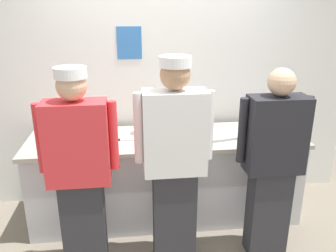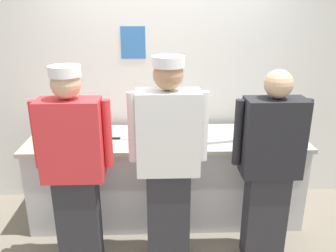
{
  "view_description": "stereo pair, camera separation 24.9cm",
  "coord_description": "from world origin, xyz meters",
  "px_view_note": "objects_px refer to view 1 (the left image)",
  "views": [
    {
      "loc": [
        -0.35,
        -2.76,
        2.12
      ],
      "look_at": [
        0.01,
        0.36,
        1.01
      ],
      "focal_mm": 36.98,
      "sensor_mm": 36.0,
      "label": 1
    },
    {
      "loc": [
        -0.1,
        -2.78,
        2.12
      ],
      "look_at": [
        0.01,
        0.36,
        1.01
      ],
      "focal_mm": 36.98,
      "sensor_mm": 36.0,
      "label": 2
    }
  ],
  "objects_px": {
    "sheet_tray": "(218,135)",
    "mixing_bowl_steel": "(261,126)",
    "squeeze_bottle_primary": "(149,122)",
    "chef_center": "(175,159)",
    "chef_far_right": "(273,162)",
    "chefs_knife": "(123,140)",
    "plate_stack_rear": "(79,138)",
    "squeeze_bottle_spare": "(285,127)",
    "ramekin_yellow_sauce": "(67,131)",
    "deli_cup": "(175,125)",
    "squeeze_bottle_secondary": "(65,132)",
    "plate_stack_front": "(182,137)",
    "chef_near_left": "(79,170)",
    "ramekin_red_sauce": "(136,131)"
  },
  "relations": [
    {
      "from": "sheet_tray",
      "to": "mixing_bowl_steel",
      "type": "bearing_deg",
      "value": 12.55
    },
    {
      "from": "squeeze_bottle_primary",
      "to": "chef_center",
      "type": "bearing_deg",
      "value": -80.49
    },
    {
      "from": "chef_far_right",
      "to": "sheet_tray",
      "type": "xyz_separation_m",
      "value": [
        -0.3,
        0.63,
        0.01
      ]
    },
    {
      "from": "chef_center",
      "to": "chefs_knife",
      "type": "bearing_deg",
      "value": 123.7
    },
    {
      "from": "chef_center",
      "to": "plate_stack_rear",
      "type": "bearing_deg",
      "value": 142.81
    },
    {
      "from": "mixing_bowl_steel",
      "to": "sheet_tray",
      "type": "relative_size",
      "value": 0.78
    },
    {
      "from": "chef_far_right",
      "to": "squeeze_bottle_spare",
      "type": "relative_size",
      "value": 8.16
    },
    {
      "from": "ramekin_yellow_sauce",
      "to": "deli_cup",
      "type": "bearing_deg",
      "value": -0.88
    },
    {
      "from": "squeeze_bottle_secondary",
      "to": "ramekin_yellow_sauce",
      "type": "bearing_deg",
      "value": 92.49
    },
    {
      "from": "plate_stack_front",
      "to": "ramekin_yellow_sauce",
      "type": "relative_size",
      "value": 2.29
    },
    {
      "from": "plate_stack_front",
      "to": "plate_stack_rear",
      "type": "relative_size",
      "value": 1.18
    },
    {
      "from": "squeeze_bottle_primary",
      "to": "plate_stack_rear",
      "type": "bearing_deg",
      "value": -158.05
    },
    {
      "from": "chef_near_left",
      "to": "plate_stack_front",
      "type": "distance_m",
      "value": 1.06
    },
    {
      "from": "squeeze_bottle_spare",
      "to": "plate_stack_front",
      "type": "bearing_deg",
      "value": 179.75
    },
    {
      "from": "chefs_knife",
      "to": "mixing_bowl_steel",
      "type": "bearing_deg",
      "value": 4.51
    },
    {
      "from": "sheet_tray",
      "to": "deli_cup",
      "type": "distance_m",
      "value": 0.47
    },
    {
      "from": "chef_center",
      "to": "squeeze_bottle_spare",
      "type": "height_order",
      "value": "chef_center"
    },
    {
      "from": "chef_center",
      "to": "plate_stack_rear",
      "type": "xyz_separation_m",
      "value": [
        -0.83,
        0.63,
        -0.02
      ]
    },
    {
      "from": "sheet_tray",
      "to": "ramekin_yellow_sauce",
      "type": "height_order",
      "value": "ramekin_yellow_sauce"
    },
    {
      "from": "plate_stack_rear",
      "to": "chef_center",
      "type": "bearing_deg",
      "value": -37.19
    },
    {
      "from": "squeeze_bottle_secondary",
      "to": "squeeze_bottle_primary",
      "type": "bearing_deg",
      "value": 13.66
    },
    {
      "from": "plate_stack_front",
      "to": "chef_center",
      "type": "bearing_deg",
      "value": -104.51
    },
    {
      "from": "chef_center",
      "to": "mixing_bowl_steel",
      "type": "relative_size",
      "value": 4.69
    },
    {
      "from": "chef_far_right",
      "to": "sheet_tray",
      "type": "height_order",
      "value": "chef_far_right"
    },
    {
      "from": "chef_center",
      "to": "deli_cup",
      "type": "relative_size",
      "value": 16.31
    },
    {
      "from": "plate_stack_front",
      "to": "squeeze_bottle_spare",
      "type": "bearing_deg",
      "value": -0.25
    },
    {
      "from": "chef_center",
      "to": "plate_stack_rear",
      "type": "relative_size",
      "value": 8.93
    },
    {
      "from": "plate_stack_rear",
      "to": "deli_cup",
      "type": "relative_size",
      "value": 1.83
    },
    {
      "from": "chef_center",
      "to": "plate_stack_rear",
      "type": "height_order",
      "value": "chef_center"
    },
    {
      "from": "plate_stack_rear",
      "to": "ramekin_red_sauce",
      "type": "bearing_deg",
      "value": 17.71
    },
    {
      "from": "plate_stack_rear",
      "to": "chef_near_left",
      "type": "bearing_deg",
      "value": -82.86
    },
    {
      "from": "chef_far_right",
      "to": "ramekin_yellow_sauce",
      "type": "xyz_separation_m",
      "value": [
        -1.8,
        0.88,
        0.02
      ]
    },
    {
      "from": "deli_cup",
      "to": "plate_stack_front",
      "type": "bearing_deg",
      "value": -86.35
    },
    {
      "from": "plate_stack_rear",
      "to": "ramekin_red_sauce",
      "type": "distance_m",
      "value": 0.56
    },
    {
      "from": "ramekin_yellow_sauce",
      "to": "sheet_tray",
      "type": "bearing_deg",
      "value": -9.55
    },
    {
      "from": "chef_near_left",
      "to": "chefs_knife",
      "type": "distance_m",
      "value": 0.73
    },
    {
      "from": "squeeze_bottle_spare",
      "to": "sheet_tray",
      "type": "bearing_deg",
      "value": 172.12
    },
    {
      "from": "chef_near_left",
      "to": "chef_center",
      "type": "relative_size",
      "value": 0.97
    },
    {
      "from": "squeeze_bottle_primary",
      "to": "squeeze_bottle_spare",
      "type": "relative_size",
      "value": 0.9
    },
    {
      "from": "chef_near_left",
      "to": "squeeze_bottle_spare",
      "type": "bearing_deg",
      "value": 16.63
    },
    {
      "from": "plate_stack_rear",
      "to": "ramekin_yellow_sauce",
      "type": "bearing_deg",
      "value": 120.05
    },
    {
      "from": "sheet_tray",
      "to": "ramekin_red_sauce",
      "type": "bearing_deg",
      "value": 168.6
    },
    {
      "from": "sheet_tray",
      "to": "squeeze_bottle_primary",
      "type": "height_order",
      "value": "squeeze_bottle_primary"
    },
    {
      "from": "mixing_bowl_steel",
      "to": "squeeze_bottle_spare",
      "type": "xyz_separation_m",
      "value": [
        0.17,
        -0.19,
        0.04
      ]
    },
    {
      "from": "squeeze_bottle_primary",
      "to": "deli_cup",
      "type": "xyz_separation_m",
      "value": [
        0.27,
        -0.03,
        -0.03
      ]
    },
    {
      "from": "plate_stack_front",
      "to": "ramekin_red_sauce",
      "type": "relative_size",
      "value": 2.5
    },
    {
      "from": "chef_near_left",
      "to": "sheet_tray",
      "type": "distance_m",
      "value": 1.43
    },
    {
      "from": "chefs_knife",
      "to": "chef_center",
      "type": "bearing_deg",
      "value": -56.3
    },
    {
      "from": "chef_near_left",
      "to": "squeeze_bottle_primary",
      "type": "distance_m",
      "value": 1.1
    },
    {
      "from": "plate_stack_rear",
      "to": "squeeze_bottle_primary",
      "type": "distance_m",
      "value": 0.73
    }
  ]
}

